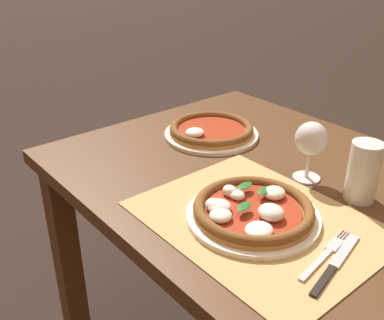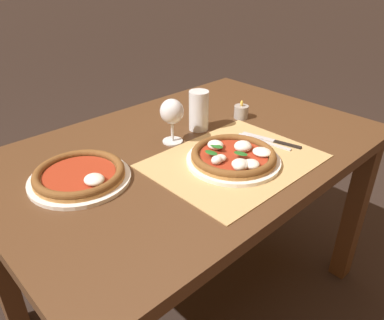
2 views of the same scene
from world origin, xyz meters
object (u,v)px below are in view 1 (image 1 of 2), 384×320
Objects in this scene: pizza_far at (211,131)px; fork at (326,253)px; knife at (336,263)px; pizza_near at (252,211)px; wine_glass at (311,141)px; pint_glass at (363,173)px.

fork is (0.58, -0.21, -0.01)m from pizza_far.
knife is (0.60, -0.22, -0.01)m from pizza_far.
pizza_near is 0.46m from pizza_far.
pizza_near is 1.89× the size of wine_glass.
pint_glass reaches higher than fork.
wine_glass is 0.15m from pint_glass.
fork is (0.18, 0.02, -0.02)m from pizza_near.
knife is (0.03, -0.01, 0.00)m from fork.
pizza_near is 0.28m from pint_glass.
pizza_far is at bearing 159.61° from fork.
pizza_near is at bearing -111.21° from pint_glass.
pizza_near is at bearing -176.96° from knife.
wine_glass reaches higher than knife.
pint_glass is (0.10, 0.26, 0.05)m from pizza_near.
pizza_far is 1.45× the size of fork.
wine_glass is at bearing 1.31° from pizza_far.
pizza_far is 0.50m from pint_glass.
knife is at bearing -66.72° from pint_glass.
pizza_far reaches higher than fork.
knife is at bearing -20.42° from pizza_far.
pizza_far is 1.36× the size of knife.
pizza_near is 0.18m from fork.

